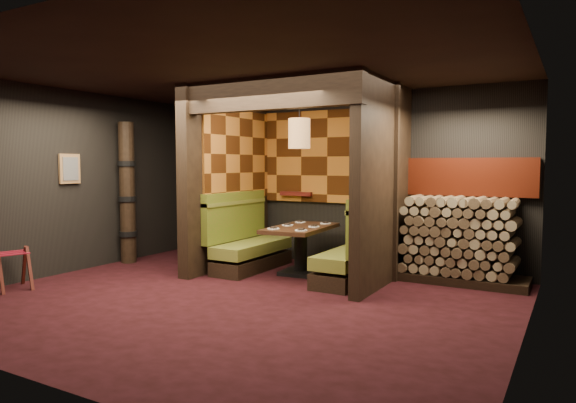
# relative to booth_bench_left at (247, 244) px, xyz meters

# --- Properties ---
(floor) EXTENTS (6.50, 5.50, 0.02)m
(floor) POSITION_rel_booth_bench_left_xyz_m (0.96, -1.65, -0.41)
(floor) COLOR black
(floor) RESTS_ON ground
(ceiling) EXTENTS (6.50, 5.50, 0.02)m
(ceiling) POSITION_rel_booth_bench_left_xyz_m (0.96, -1.65, 2.46)
(ceiling) COLOR black
(ceiling) RESTS_ON ground
(wall_back) EXTENTS (6.50, 0.02, 2.85)m
(wall_back) POSITION_rel_booth_bench_left_xyz_m (0.96, 1.11, 1.02)
(wall_back) COLOR black
(wall_back) RESTS_ON ground
(wall_front) EXTENTS (6.50, 0.02, 2.85)m
(wall_front) POSITION_rel_booth_bench_left_xyz_m (0.96, -4.41, 1.02)
(wall_front) COLOR black
(wall_front) RESTS_ON ground
(wall_left) EXTENTS (0.02, 5.50, 2.85)m
(wall_left) POSITION_rel_booth_bench_left_xyz_m (-2.30, -1.65, 1.02)
(wall_left) COLOR black
(wall_left) RESTS_ON ground
(wall_right) EXTENTS (0.02, 5.50, 2.85)m
(wall_right) POSITION_rel_booth_bench_left_xyz_m (4.22, -1.65, 1.02)
(wall_right) COLOR black
(wall_right) RESTS_ON ground
(partition_left) EXTENTS (0.20, 2.20, 2.85)m
(partition_left) POSITION_rel_booth_bench_left_xyz_m (-0.39, -0.00, 1.02)
(partition_left) COLOR black
(partition_left) RESTS_ON floor
(partition_right) EXTENTS (0.15, 2.10, 2.85)m
(partition_right) POSITION_rel_booth_bench_left_xyz_m (2.26, 0.05, 1.02)
(partition_right) COLOR black
(partition_right) RESTS_ON floor
(header_beam) EXTENTS (2.85, 0.18, 0.44)m
(header_beam) POSITION_rel_booth_bench_left_xyz_m (0.94, -0.95, 2.23)
(header_beam) COLOR black
(header_beam) RESTS_ON partition_left
(tapa_back_panel) EXTENTS (2.40, 0.06, 1.55)m
(tapa_back_panel) POSITION_rel_booth_bench_left_xyz_m (0.94, 1.06, 1.42)
(tapa_back_panel) COLOR #AF6521
(tapa_back_panel) RESTS_ON wall_back
(tapa_side_panel) EXTENTS (0.04, 1.85, 1.45)m
(tapa_side_panel) POSITION_rel_booth_bench_left_xyz_m (-0.27, 0.17, 1.45)
(tapa_side_panel) COLOR #AF6521
(tapa_side_panel) RESTS_ON partition_left
(lacquer_shelf) EXTENTS (0.60, 0.12, 0.07)m
(lacquer_shelf) POSITION_rel_booth_bench_left_xyz_m (0.36, 1.00, 0.78)
(lacquer_shelf) COLOR #551512
(lacquer_shelf) RESTS_ON wall_back
(booth_bench_left) EXTENTS (0.68, 1.60, 1.14)m
(booth_bench_left) POSITION_rel_booth_bench_left_xyz_m (0.00, 0.00, 0.00)
(booth_bench_left) COLOR black
(booth_bench_left) RESTS_ON floor
(booth_bench_right) EXTENTS (0.68, 1.60, 1.14)m
(booth_bench_right) POSITION_rel_booth_bench_left_xyz_m (1.89, 0.00, 0.00)
(booth_bench_right) COLOR black
(booth_bench_right) RESTS_ON floor
(dining_table) EXTENTS (0.86, 1.46, 0.74)m
(dining_table) POSITION_rel_booth_bench_left_xyz_m (0.94, 0.07, 0.11)
(dining_table) COLOR black
(dining_table) RESTS_ON floor
(place_settings) EXTENTS (0.69, 1.17, 0.03)m
(place_settings) POSITION_rel_booth_bench_left_xyz_m (0.94, 0.07, 0.35)
(place_settings) COLOR white
(place_settings) RESTS_ON dining_table
(pendant_lamp) EXTENTS (0.33, 0.33, 0.92)m
(pendant_lamp) POSITION_rel_booth_bench_left_xyz_m (0.94, 0.02, 1.75)
(pendant_lamp) COLOR #A6713F
(pendant_lamp) RESTS_ON ceiling
(framed_picture) EXTENTS (0.05, 0.36, 0.46)m
(framed_picture) POSITION_rel_booth_bench_left_xyz_m (-2.25, -1.55, 1.22)
(framed_picture) COLOR #9C7044
(framed_picture) RESTS_ON wall_left
(luggage_rack) EXTENTS (0.66, 0.56, 0.61)m
(luggage_rack) POSITION_rel_booth_bench_left_xyz_m (-2.01, -2.68, -0.10)
(luggage_rack) COLOR #3F130C
(luggage_rack) RESTS_ON floor
(totem_column) EXTENTS (0.31, 0.31, 2.40)m
(totem_column) POSITION_rel_booth_bench_left_xyz_m (-2.09, -0.55, 0.79)
(totem_column) COLOR black
(totem_column) RESTS_ON floor
(firewood_stack) EXTENTS (1.73, 0.70, 1.22)m
(firewood_stack) POSITION_rel_booth_bench_left_xyz_m (3.25, 0.70, 0.21)
(firewood_stack) COLOR black
(firewood_stack) RESTS_ON floor
(mosaic_header) EXTENTS (1.83, 0.10, 0.56)m
(mosaic_header) POSITION_rel_booth_bench_left_xyz_m (3.25, 1.03, 1.10)
(mosaic_header) COLOR maroon
(mosaic_header) RESTS_ON wall_back
(bay_front_post) EXTENTS (0.08, 0.08, 2.85)m
(bay_front_post) POSITION_rel_booth_bench_left_xyz_m (2.35, 0.31, 1.02)
(bay_front_post) COLOR black
(bay_front_post) RESTS_ON floor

